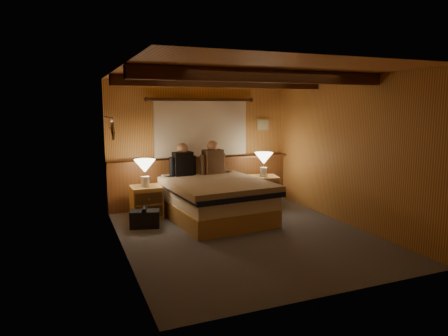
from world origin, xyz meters
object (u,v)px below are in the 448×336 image
nightstand_left (146,202)px  nightstand_right (263,191)px  lamp_right (264,160)px  lamp_left (145,168)px  duffel_bag (145,218)px  bed (215,199)px  person_left (183,162)px  person_right (213,160)px

nightstand_left → nightstand_right: 2.27m
nightstand_left → lamp_right: bearing=-1.0°
nightstand_right → nightstand_left: bearing=-168.2°
lamp_left → lamp_right: (2.28, 0.00, 0.02)m
lamp_left → duffel_bag: (-0.12, -0.49, -0.75)m
bed → duffel_bag: bed is taller
nightstand_right → duffel_bag: (-2.41, -0.52, -0.15)m
lamp_left → person_left: (0.73, 0.20, 0.03)m
bed → lamp_left: 1.31m
nightstand_left → duffel_bag: size_ratio=1.09×
person_right → duffel_bag: (-1.43, -0.70, -0.79)m
bed → duffel_bag: 1.24m
nightstand_left → person_left: (0.71, 0.17, 0.64)m
lamp_left → person_right: 1.33m
duffel_bag → nightstand_right: bearing=27.1°
nightstand_left → lamp_right: (2.26, -0.03, 0.63)m
bed → person_right: bearing=68.2°
nightstand_left → nightstand_right: bearing=-0.4°
person_left → lamp_left: bearing=-170.6°
person_left → duffel_bag: bearing=-146.8°
lamp_right → person_left: (-1.55, 0.20, 0.01)m
bed → nightstand_right: 1.28m
bed → lamp_right: size_ratio=4.55×
nightstand_right → bed: bearing=-145.5°
lamp_left → person_left: size_ratio=0.76×
nightstand_left → nightstand_right: (2.27, -0.01, 0.01)m
lamp_left → person_right: person_right is taller
nightstand_left → lamp_left: lamp_left is taller
nightstand_right → person_left: bearing=-174.5°
person_right → lamp_right: bearing=-24.2°
duffel_bag → lamp_right: bearing=26.6°
bed → lamp_left: (-1.11, 0.46, 0.54)m
nightstand_left → duffel_bag: 0.56m
nightstand_right → lamp_left: bearing=-167.3°
lamp_left → lamp_right: bearing=0.1°
nightstand_right → duffel_bag: nightstand_right is taller
lamp_right → duffel_bag: 2.56m
nightstand_right → lamp_left: 2.37m
bed → nightstand_left: bed is taller
lamp_right → nightstand_left: bearing=179.2°
nightstand_left → nightstand_right: nightstand_right is taller
bed → lamp_right: (1.17, 0.47, 0.56)m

